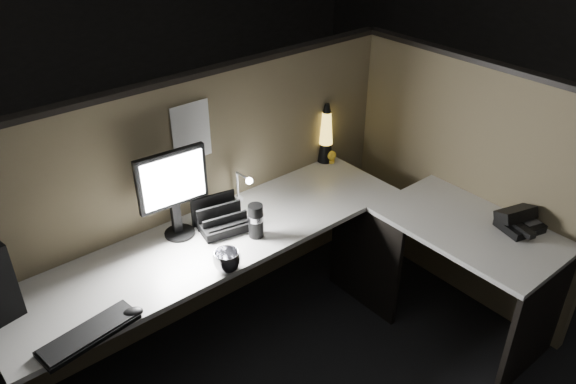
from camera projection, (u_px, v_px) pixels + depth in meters
room_shell at (316, 110)px, 2.22m from camera, size 6.00×6.00×6.00m
partition_back at (205, 201)px, 3.28m from camera, size 2.66×0.06×1.50m
partition_right at (461, 183)px, 3.46m from camera, size 0.06×1.66×1.50m
desk at (304, 267)px, 3.02m from camera, size 2.60×1.60×0.73m
monitor at (173, 186)px, 2.88m from camera, size 0.38×0.16×0.49m
keyboard at (89, 334)px, 2.38m from camera, size 0.45×0.20×0.02m
mouse at (133, 313)px, 2.48m from camera, size 0.11×0.09×0.04m
clip_lamp at (243, 187)px, 3.21m from camera, size 0.04×0.16×0.21m
organizer at (220, 220)px, 3.06m from camera, size 0.29×0.27×0.19m
lava_lamp at (326, 138)px, 3.66m from camera, size 0.11×0.11×0.40m
travel_mug at (256, 221)px, 2.96m from camera, size 0.08×0.08×0.19m
steel_mug at (227, 261)px, 2.74m from camera, size 0.16×0.16×0.11m
figurine at (331, 155)px, 3.70m from camera, size 0.06×0.06×0.06m
pinned_paper at (191, 132)px, 2.97m from camera, size 0.23×0.00×0.32m
desk_phone at (518, 221)px, 3.05m from camera, size 0.25×0.25×0.13m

